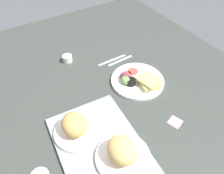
# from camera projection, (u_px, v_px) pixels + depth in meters

# --- Properties ---
(ground_plane) EXTENTS (1.90, 1.50, 0.03)m
(ground_plane) POSITION_uv_depth(u_px,v_px,m) (119.00, 95.00, 1.11)
(ground_plane) COLOR #383D38
(serving_tray) EXTENTS (0.47, 0.36, 0.02)m
(serving_tray) POSITION_uv_depth(u_px,v_px,m) (99.00, 145.00, 0.88)
(serving_tray) COLOR gray
(serving_tray) RESTS_ON ground_plane
(bread_plate_near) EXTENTS (0.22, 0.22, 0.10)m
(bread_plate_near) POSITION_uv_depth(u_px,v_px,m) (122.00, 153.00, 0.81)
(bread_plate_near) COLOR white
(bread_plate_near) RESTS_ON serving_tray
(bread_plate_far) EXTENTS (0.20, 0.20, 0.10)m
(bread_plate_far) POSITION_uv_depth(u_px,v_px,m) (76.00, 127.00, 0.89)
(bread_plate_far) COLOR white
(bread_plate_far) RESTS_ON serving_tray
(plate_with_salad) EXTENTS (0.29, 0.29, 0.05)m
(plate_with_salad) POSITION_uv_depth(u_px,v_px,m) (138.00, 80.00, 1.14)
(plate_with_salad) COLOR white
(plate_with_salad) RESTS_ON ground_plane
(espresso_cup) EXTENTS (0.06, 0.06, 0.04)m
(espresso_cup) POSITION_uv_depth(u_px,v_px,m) (67.00, 59.00, 1.27)
(espresso_cup) COLOR silver
(espresso_cup) RESTS_ON ground_plane
(fork) EXTENTS (0.02, 0.17, 0.01)m
(fork) POSITION_uv_depth(u_px,v_px,m) (120.00, 60.00, 1.28)
(fork) COLOR #B7B7BC
(fork) RESTS_ON ground_plane
(knife) EXTENTS (0.02, 0.19, 0.01)m
(knife) POSITION_uv_depth(u_px,v_px,m) (112.00, 60.00, 1.29)
(knife) COLOR #B7B7BC
(knife) RESTS_ON ground_plane
(sticky_note) EXTENTS (0.07, 0.07, 0.00)m
(sticky_note) POSITION_uv_depth(u_px,v_px,m) (175.00, 122.00, 0.97)
(sticky_note) COLOR pink
(sticky_note) RESTS_ON ground_plane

